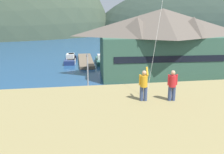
{
  "coord_description": "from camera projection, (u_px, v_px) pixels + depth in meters",
  "views": [
    {
      "loc": [
        -4.16,
        -20.34,
        12.22
      ],
      "look_at": [
        0.31,
        9.0,
        3.99
      ],
      "focal_mm": 39.46,
      "sensor_mm": 36.0,
      "label": 1
    }
  ],
  "objects": [
    {
      "name": "parked_car_mid_row_near",
      "position": [
        84.0,
        105.0,
        29.45
      ],
      "size": [
        4.21,
        2.08,
        1.82
      ],
      "color": "#236633",
      "rests_on": "parking_lot_pad"
    },
    {
      "name": "harbor_lodge",
      "position": [
        162.0,
        41.0,
        45.19
      ],
      "size": [
        24.14,
        12.84,
        12.31
      ],
      "color": "#38604C",
      "rests_on": "ground"
    },
    {
      "name": "parking_light_pole",
      "position": [
        88.0,
        76.0,
        31.89
      ],
      "size": [
        0.24,
        0.78,
        6.46
      ],
      "color": "#ADADB2",
      "rests_on": "parking_lot_pad"
    },
    {
      "name": "moored_boat_wharfside",
      "position": [
        71.0,
        60.0,
        57.9
      ],
      "size": [
        3.01,
        7.56,
        2.16
      ],
      "color": "navy",
      "rests_on": "ground"
    },
    {
      "name": "moored_boat_outer_mooring",
      "position": [
        101.0,
        60.0,
        57.07
      ],
      "size": [
        2.53,
        7.24,
        2.16
      ],
      "color": "#23564C",
      "rests_on": "ground"
    },
    {
      "name": "bay_water",
      "position": [
        88.0,
        48.0,
        80.4
      ],
      "size": [
        360.0,
        84.0,
        0.03
      ],
      "primitive_type": "cube",
      "color": "navy",
      "rests_on": "ground"
    },
    {
      "name": "wharf_dock",
      "position": [
        86.0,
        61.0,
        58.4
      ],
      "size": [
        3.2,
        15.48,
        0.7
      ],
      "color": "#70604C",
      "rests_on": "ground"
    },
    {
      "name": "person_companion",
      "position": [
        172.0,
        85.0,
        13.58
      ],
      "size": [
        0.55,
        0.4,
        1.74
      ],
      "color": "#384770",
      "rests_on": "grassy_hill_foreground"
    },
    {
      "name": "parked_car_front_row_end",
      "position": [
        116.0,
        134.0,
        22.79
      ],
      "size": [
        4.35,
        2.36,
        1.82
      ],
      "color": "#B28923",
      "rests_on": "parking_lot_pad"
    },
    {
      "name": "parking_lot_pad",
      "position": [
        115.0,
        120.0,
        27.99
      ],
      "size": [
        40.0,
        20.0,
        0.1
      ],
      "primitive_type": "cube",
      "color": "gray",
      "rests_on": "ground"
    },
    {
      "name": "person_kite_flyer",
      "position": [
        144.0,
        84.0,
        13.57
      ],
      "size": [
        0.58,
        0.63,
        1.86
      ],
      "color": "#384770",
      "rests_on": "grassy_hill_foreground"
    },
    {
      "name": "parked_car_lone_by_shed",
      "position": [
        45.0,
        133.0,
        22.83
      ],
      "size": [
        4.25,
        2.15,
        1.82
      ],
      "color": "black",
      "rests_on": "parking_lot_pad"
    },
    {
      "name": "moored_boat_inner_slip",
      "position": [
        72.0,
        59.0,
        58.28
      ],
      "size": [
        2.13,
        5.89,
        2.16
      ],
      "color": "silver",
      "rests_on": "ground"
    },
    {
      "name": "far_hill_far_shoulder",
      "position": [
        212.0,
        31.0,
        138.06
      ],
      "size": [
        131.09,
        65.96,
        51.76
      ],
      "primitive_type": "ellipsoid",
      "color": "#2D3D33",
      "rests_on": "ground"
    },
    {
      "name": "parked_car_front_row_red",
      "position": [
        175.0,
        101.0,
        31.01
      ],
      "size": [
        4.27,
        2.19,
        1.82
      ],
      "color": "slate",
      "rests_on": "parking_lot_pad"
    },
    {
      "name": "ground_plane",
      "position": [
        123.0,
        143.0,
        23.24
      ],
      "size": [
        600.0,
        600.0,
        0.0
      ],
      "primitive_type": "plane",
      "color": "#66604C"
    }
  ]
}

